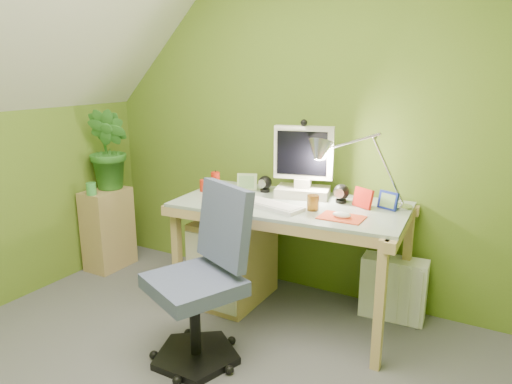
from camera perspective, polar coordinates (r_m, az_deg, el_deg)
The scene contains 19 objects.
wall_back at distance 3.29m, azimuth 5.19°, elevation 8.22°, with size 3.20×0.01×2.40m, color olive.
desk at distance 3.07m, azimuth 4.12°, elevation -8.14°, with size 1.42×0.71×0.76m, color tan, non-canonical shape.
monitor at distance 3.04m, azimuth 5.81°, elevation 4.52°, with size 0.40×0.23×0.55m, color beige, non-canonical shape.
speaker_left at distance 3.18m, azimuth 1.11°, elevation 0.99°, with size 0.09×0.09×0.11m, color black, non-canonical shape.
speaker_right at distance 2.97m, azimuth 10.31°, elevation -0.17°, with size 0.10×0.10×0.12m, color black, non-canonical shape.
keyboard at distance 2.85m, azimuth 1.60°, elevation -1.56°, with size 0.45×0.14×0.02m, color silver.
mousepad at distance 2.68m, azimuth 10.33°, elevation -3.05°, with size 0.25×0.17×0.01m, color #D54221.
mouse at distance 2.68m, azimuth 10.35°, elevation -2.75°, with size 0.11×0.07×0.04m, color white.
amber_tumbler at distance 2.79m, azimuth 6.91°, elevation -1.30°, with size 0.07×0.07×0.09m, color brown.
candle_cluster at distance 3.23m, azimuth -5.33°, elevation 1.22°, with size 0.16×0.14×0.12m, color red, non-canonical shape.
photo_frame_red at distance 2.89m, azimuth 12.84°, elevation -0.72°, with size 0.14×0.02×0.12m, color red.
photo_frame_blue at distance 2.90m, azimuth 15.72°, elevation -0.98°, with size 0.13×0.02×0.11m, color navy.
photo_frame_green at distance 3.23m, azimuth -1.09°, elevation 1.24°, with size 0.14×0.02×0.12m, color #A1B97F.
desk_lamp at distance 2.88m, azimuth 14.06°, elevation 4.59°, with size 0.61×0.26×0.65m, color silver, non-canonical shape.
side_ledge at distance 3.97m, azimuth -17.47°, elevation -4.29°, with size 0.24×0.37×0.64m, color tan.
potted_plant at distance 3.83m, azimuth -17.29°, elevation 4.95°, with size 0.35×0.28×0.64m, color #2E6E24.
green_cup at distance 3.76m, azimuth -19.34°, elevation 0.37°, with size 0.07×0.07×0.09m, color green.
task_chair at distance 2.58m, azimuth -7.58°, elevation -10.81°, with size 0.51×0.51×0.93m, color #444D70, non-canonical shape.
radiator at distance 3.21m, azimuth 16.31°, elevation -11.13°, with size 0.40×0.16×0.40m, color white.
Camera 1 is at (1.35, -1.38, 1.57)m, focal length 33.00 mm.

